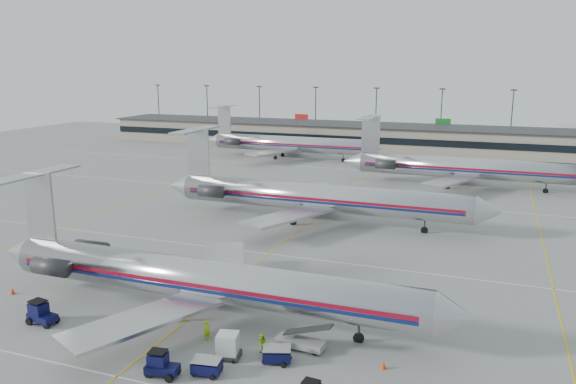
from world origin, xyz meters
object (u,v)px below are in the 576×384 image
at_px(jet_foreground, 197,278).
at_px(belt_loader, 301,341).
at_px(jet_second_row, 313,197).
at_px(tug_center, 160,365).
at_px(uld_container, 228,346).

height_order(jet_foreground, belt_loader, jet_foreground).
distance_m(jet_second_row, tug_center, 41.77).
xyz_separation_m(jet_second_row, uld_container, (5.59, -37.71, -2.64)).
distance_m(tug_center, uld_container, 5.12).
height_order(jet_second_row, uld_container, jet_second_row).
height_order(jet_foreground, tug_center, jet_foreground).
height_order(uld_container, belt_loader, belt_loader).
bearing_deg(uld_container, jet_foreground, 122.74).
relative_size(tug_center, belt_loader, 0.54).
height_order(jet_second_row, tug_center, jet_second_row).
bearing_deg(tug_center, jet_foreground, 95.28).
relative_size(tug_center, uld_container, 1.16).
bearing_deg(tug_center, belt_loader, 32.87).
distance_m(tug_center, belt_loader, 10.67).
xyz_separation_m(jet_second_row, belt_loader, (10.25, -34.52, -2.98)).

